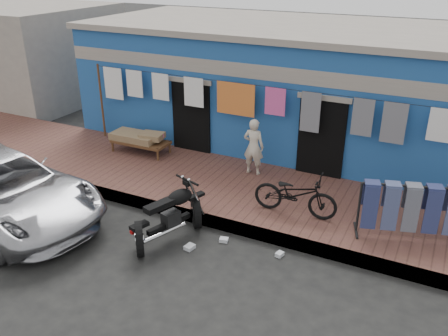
# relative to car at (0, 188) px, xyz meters

# --- Properties ---
(ground) EXTENTS (80.00, 80.00, 0.00)m
(ground) POSITION_rel_car_xyz_m (4.13, 0.06, -0.70)
(ground) COLOR black
(ground) RESTS_ON ground
(sidewalk) EXTENTS (28.00, 3.00, 0.25)m
(sidewalk) POSITION_rel_car_xyz_m (4.13, 3.06, -0.58)
(sidewalk) COLOR brown
(sidewalk) RESTS_ON ground
(curb) EXTENTS (28.00, 0.10, 0.25)m
(curb) POSITION_rel_car_xyz_m (4.13, 1.61, -0.58)
(curb) COLOR gray
(curb) RESTS_ON ground
(building) EXTENTS (12.20, 5.20, 3.36)m
(building) POSITION_rel_car_xyz_m (4.13, 7.05, 0.98)
(building) COLOR #1F4D92
(building) RESTS_ON ground
(neighbor_left) EXTENTS (6.00, 5.00, 3.40)m
(neighbor_left) POSITION_rel_car_xyz_m (-6.87, 7.06, 1.00)
(neighbor_left) COLOR #9E9384
(neighbor_left) RESTS_ON ground
(clothesline) EXTENTS (10.06, 0.06, 2.10)m
(clothesline) POSITION_rel_car_xyz_m (3.69, 4.31, 1.12)
(clothesline) COLOR brown
(clothesline) RESTS_ON sidewalk
(car) EXTENTS (5.31, 3.07, 1.41)m
(car) POSITION_rel_car_xyz_m (0.00, 0.00, 0.00)
(car) COLOR #B2B2B7
(car) RESTS_ON ground
(seated_person) EXTENTS (0.51, 0.35, 1.38)m
(seated_person) POSITION_rel_car_xyz_m (4.00, 3.89, 0.23)
(seated_person) COLOR beige
(seated_person) RESTS_ON sidewalk
(bicycle) EXTENTS (1.72, 0.69, 1.10)m
(bicycle) POSITION_rel_car_xyz_m (5.53, 2.47, 0.09)
(bicycle) COLOR black
(bicycle) RESTS_ON sidewalk
(motorcycle) EXTENTS (1.67, 2.13, 1.14)m
(motorcycle) POSITION_rel_car_xyz_m (3.56, 0.83, -0.13)
(motorcycle) COLOR black
(motorcycle) RESTS_ON ground
(charpoy) EXTENTS (1.64, 0.82, 0.54)m
(charpoy) POSITION_rel_car_xyz_m (0.79, 3.78, -0.18)
(charpoy) COLOR brown
(charpoy) RESTS_ON sidewalk
(jeans_rack) EXTENTS (2.56, 1.77, 1.10)m
(jeans_rack) POSITION_rel_car_xyz_m (7.86, 2.67, 0.10)
(jeans_rack) COLOR black
(jeans_rack) RESTS_ON sidewalk
(litter_a) EXTENTS (0.19, 0.16, 0.07)m
(litter_a) POSITION_rel_car_xyz_m (4.54, 1.24, -0.67)
(litter_a) COLOR silver
(litter_a) RESTS_ON ground
(litter_b) EXTENTS (0.14, 0.17, 0.08)m
(litter_b) POSITION_rel_car_xyz_m (5.68, 1.26, -0.67)
(litter_b) COLOR silver
(litter_b) RESTS_ON ground
(litter_c) EXTENTS (0.18, 0.21, 0.08)m
(litter_c) POSITION_rel_car_xyz_m (4.08, 0.72, -0.67)
(litter_c) COLOR silver
(litter_c) RESTS_ON ground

